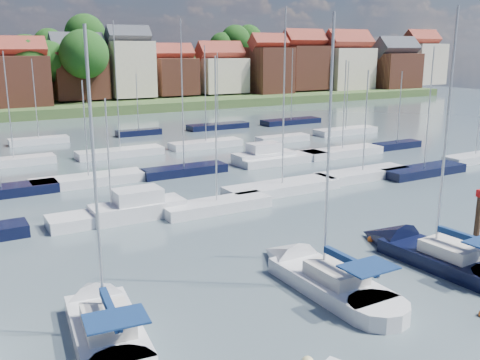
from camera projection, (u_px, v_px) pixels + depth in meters
ground at (124, 162)px, 59.76m from camera, size 260.00×260.00×0.00m
sailboat_left at (102, 321)px, 24.38m from camera, size 3.95×10.90×14.53m
sailboat_centre at (314, 275)px, 29.30m from camera, size 3.08×11.34×15.39m
sailboat_navy at (423, 253)px, 32.49m from camera, size 3.66×11.65×15.93m
timber_piling at (476, 237)px, 33.09m from camera, size 0.40×0.40×6.35m
buoy_e at (371, 241)px, 35.47m from camera, size 0.48×0.48×0.48m
marina_field at (156, 165)px, 56.49m from camera, size 79.62×41.41×15.93m
far_shore_town at (19, 79)px, 137.78m from camera, size 212.46×90.00×22.27m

